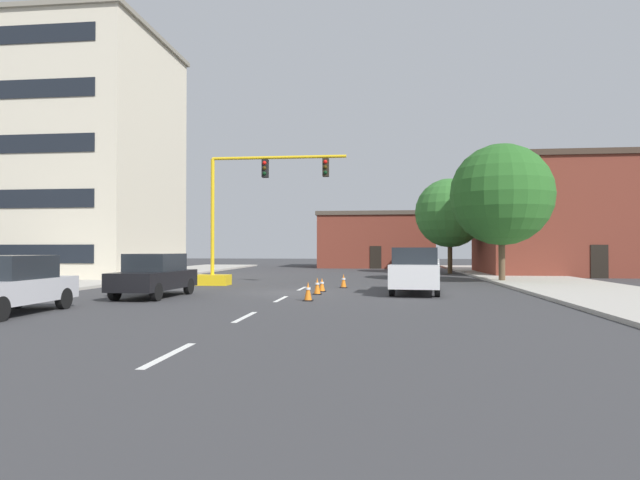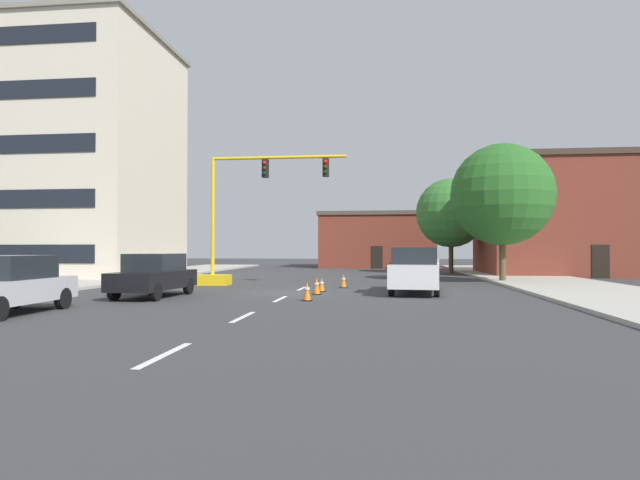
{
  "view_description": "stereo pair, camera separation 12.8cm",
  "coord_description": "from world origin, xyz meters",
  "px_view_note": "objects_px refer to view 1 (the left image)",
  "views": [
    {
      "loc": [
        3.86,
        -23.5,
        1.94
      ],
      "look_at": [
        0.75,
        3.64,
        2.38
      ],
      "focal_mm": 30.33,
      "sensor_mm": 36.0,
      "label": 1
    },
    {
      "loc": [
        3.99,
        -23.48,
        1.94
      ],
      "look_at": [
        0.75,
        3.64,
        2.38
      ],
      "focal_mm": 30.33,
      "sensor_mm": 36.0,
      "label": 2
    }
  ],
  "objects_px": {
    "traffic_cone_roadside_b": "(322,285)",
    "traffic_cone_roadside_c": "(344,281)",
    "traffic_cone_roadside_d": "(308,291)",
    "sedan_black_near_left": "(155,275)",
    "tree_right_far": "(450,213)",
    "pickup_truck_white": "(416,271)",
    "sedan_silver_mid_left": "(9,284)",
    "traffic_cone_roadside_a": "(317,286)",
    "tree_right_mid": "(501,195)",
    "traffic_signal_gantry": "(230,244)"
  },
  "relations": [
    {
      "from": "sedan_silver_mid_left",
      "to": "traffic_cone_roadside_d",
      "type": "xyz_separation_m",
      "value": [
        8.23,
        5.06,
        -0.53
      ]
    },
    {
      "from": "tree_right_mid",
      "to": "sedan_silver_mid_left",
      "type": "xyz_separation_m",
      "value": [
        -17.76,
        -16.97,
        -4.13
      ]
    },
    {
      "from": "traffic_cone_roadside_a",
      "to": "traffic_cone_roadside_d",
      "type": "distance_m",
      "value": 2.83
    },
    {
      "from": "traffic_signal_gantry",
      "to": "pickup_truck_white",
      "type": "bearing_deg",
      "value": -22.99
    },
    {
      "from": "traffic_cone_roadside_b",
      "to": "traffic_cone_roadside_c",
      "type": "relative_size",
      "value": 0.91
    },
    {
      "from": "traffic_cone_roadside_c",
      "to": "tree_right_mid",
      "type": "bearing_deg",
      "value": 30.07
    },
    {
      "from": "tree_right_far",
      "to": "sedan_black_near_left",
      "type": "bearing_deg",
      "value": -122.92
    },
    {
      "from": "tree_right_far",
      "to": "traffic_cone_roadside_c",
      "type": "relative_size",
      "value": 10.74
    },
    {
      "from": "tree_right_mid",
      "to": "traffic_cone_roadside_b",
      "type": "distance_m",
      "value": 13.02
    },
    {
      "from": "traffic_signal_gantry",
      "to": "traffic_cone_roadside_b",
      "type": "xyz_separation_m",
      "value": [
        5.31,
        -3.72,
        -1.87
      ]
    },
    {
      "from": "pickup_truck_white",
      "to": "traffic_cone_roadside_a",
      "type": "bearing_deg",
      "value": -163.77
    },
    {
      "from": "traffic_cone_roadside_a",
      "to": "sedan_black_near_left",
      "type": "bearing_deg",
      "value": -162.86
    },
    {
      "from": "tree_right_mid",
      "to": "traffic_cone_roadside_d",
      "type": "distance_m",
      "value": 15.95
    },
    {
      "from": "traffic_cone_roadside_a",
      "to": "traffic_cone_roadside_d",
      "type": "xyz_separation_m",
      "value": [
        -0.0,
        -2.83,
        -0.0
      ]
    },
    {
      "from": "tree_right_far",
      "to": "traffic_cone_roadside_a",
      "type": "xyz_separation_m",
      "value": [
        -7.99,
        -20.17,
        -4.36
      ]
    },
    {
      "from": "traffic_cone_roadside_a",
      "to": "traffic_cone_roadside_b",
      "type": "relative_size",
      "value": 1.15
    },
    {
      "from": "traffic_signal_gantry",
      "to": "traffic_cone_roadside_b",
      "type": "distance_m",
      "value": 6.75
    },
    {
      "from": "tree_right_far",
      "to": "traffic_cone_roadside_b",
      "type": "bearing_deg",
      "value": -113.12
    },
    {
      "from": "sedan_black_near_left",
      "to": "traffic_cone_roadside_c",
      "type": "distance_m",
      "value": 9.36
    },
    {
      "from": "traffic_cone_roadside_d",
      "to": "pickup_truck_white",
      "type": "bearing_deg",
      "value": 43.91
    },
    {
      "from": "traffic_signal_gantry",
      "to": "sedan_black_near_left",
      "type": "height_order",
      "value": "traffic_signal_gantry"
    },
    {
      "from": "tree_right_far",
      "to": "traffic_cone_roadside_d",
      "type": "distance_m",
      "value": 24.73
    },
    {
      "from": "sedan_black_near_left",
      "to": "sedan_silver_mid_left",
      "type": "bearing_deg",
      "value": -107.76
    },
    {
      "from": "sedan_black_near_left",
      "to": "traffic_cone_roadside_a",
      "type": "distance_m",
      "value": 6.65
    },
    {
      "from": "sedan_black_near_left",
      "to": "sedan_silver_mid_left",
      "type": "height_order",
      "value": "same"
    },
    {
      "from": "traffic_cone_roadside_c",
      "to": "tree_right_far",
      "type": "bearing_deg",
      "value": 66.04
    },
    {
      "from": "sedan_black_near_left",
      "to": "traffic_cone_roadside_b",
      "type": "distance_m",
      "value": 7.28
    },
    {
      "from": "traffic_cone_roadside_d",
      "to": "traffic_cone_roadside_b",
      "type": "bearing_deg",
      "value": 89.53
    },
    {
      "from": "traffic_cone_roadside_d",
      "to": "traffic_signal_gantry",
      "type": "bearing_deg",
      "value": 123.17
    },
    {
      "from": "traffic_signal_gantry",
      "to": "tree_right_mid",
      "type": "xyz_separation_m",
      "value": [
        14.81,
        3.84,
        2.84
      ]
    },
    {
      "from": "tree_right_mid",
      "to": "sedan_silver_mid_left",
      "type": "height_order",
      "value": "tree_right_mid"
    },
    {
      "from": "tree_right_mid",
      "to": "pickup_truck_white",
      "type": "distance_m",
      "value": 10.32
    },
    {
      "from": "tree_right_far",
      "to": "pickup_truck_white",
      "type": "bearing_deg",
      "value": -101.3
    },
    {
      "from": "traffic_cone_roadside_a",
      "to": "tree_right_mid",
      "type": "bearing_deg",
      "value": 43.65
    },
    {
      "from": "pickup_truck_white",
      "to": "sedan_silver_mid_left",
      "type": "height_order",
      "value": "pickup_truck_white"
    },
    {
      "from": "tree_right_far",
      "to": "traffic_cone_roadside_a",
      "type": "relative_size",
      "value": 10.27
    },
    {
      "from": "traffic_signal_gantry",
      "to": "traffic_cone_roadside_c",
      "type": "distance_m",
      "value": 6.49
    },
    {
      "from": "tree_right_mid",
      "to": "traffic_cone_roadside_c",
      "type": "distance_m",
      "value": 11.08
    },
    {
      "from": "pickup_truck_white",
      "to": "traffic_cone_roadside_c",
      "type": "height_order",
      "value": "pickup_truck_white"
    },
    {
      "from": "tree_right_far",
      "to": "traffic_cone_roadside_b",
      "type": "xyz_separation_m",
      "value": [
        -7.96,
        -18.64,
        -4.41
      ]
    },
    {
      "from": "tree_right_mid",
      "to": "sedan_black_near_left",
      "type": "distance_m",
      "value": 19.76
    },
    {
      "from": "traffic_signal_gantry",
      "to": "pickup_truck_white",
      "type": "relative_size",
      "value": 1.45
    },
    {
      "from": "traffic_cone_roadside_d",
      "to": "sedan_black_near_left",
      "type": "bearing_deg",
      "value": 172.14
    },
    {
      "from": "tree_right_far",
      "to": "sedan_silver_mid_left",
      "type": "relative_size",
      "value": 1.63
    },
    {
      "from": "pickup_truck_white",
      "to": "traffic_cone_roadside_d",
      "type": "relative_size",
      "value": 7.74
    },
    {
      "from": "traffic_signal_gantry",
      "to": "traffic_cone_roadside_c",
      "type": "bearing_deg",
      "value": -11.06
    },
    {
      "from": "traffic_cone_roadside_b",
      "to": "traffic_cone_roadside_c",
      "type": "bearing_deg",
      "value": 72.47
    },
    {
      "from": "traffic_cone_roadside_a",
      "to": "traffic_cone_roadside_b",
      "type": "bearing_deg",
      "value": 88.81
    },
    {
      "from": "traffic_signal_gantry",
      "to": "sedan_black_near_left",
      "type": "bearing_deg",
      "value": -98.31
    },
    {
      "from": "pickup_truck_white",
      "to": "sedan_silver_mid_left",
      "type": "relative_size",
      "value": 1.23
    }
  ]
}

